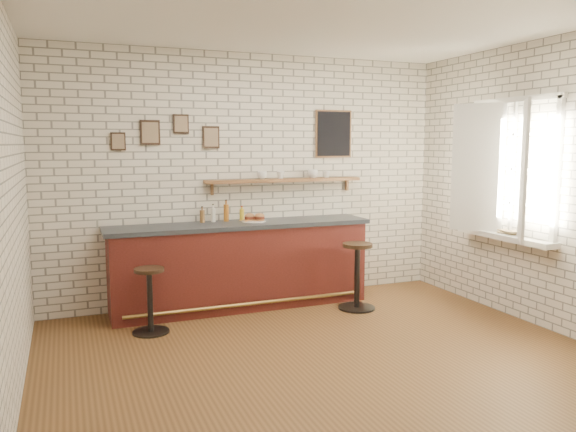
# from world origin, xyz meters

# --- Properties ---
(ground) EXTENTS (5.00, 5.00, 0.00)m
(ground) POSITION_xyz_m (0.00, 0.00, 0.00)
(ground) COLOR brown
(ground) RESTS_ON ground
(bar_counter) EXTENTS (3.10, 0.65, 1.01)m
(bar_counter) POSITION_xyz_m (-0.23, 1.70, 0.51)
(bar_counter) COLOR #511915
(bar_counter) RESTS_ON ground
(sandwich_plate) EXTENTS (0.28, 0.28, 0.01)m
(sandwich_plate) POSITION_xyz_m (-0.06, 1.74, 1.02)
(sandwich_plate) COLOR white
(sandwich_plate) RESTS_ON bar_counter
(ciabatta_sandwich) EXTENTS (0.27, 0.19, 0.08)m
(ciabatta_sandwich) POSITION_xyz_m (-0.05, 1.74, 1.06)
(ciabatta_sandwich) COLOR #B37C49
(ciabatta_sandwich) RESTS_ON sandwich_plate
(potato_chips) EXTENTS (0.26, 0.17, 0.00)m
(potato_chips) POSITION_xyz_m (-0.08, 1.74, 1.02)
(potato_chips) COLOR #E6A151
(potato_chips) RESTS_ON sandwich_plate
(bitters_bottle_brown) EXTENTS (0.06, 0.06, 0.19)m
(bitters_bottle_brown) POSITION_xyz_m (-0.65, 1.88, 1.09)
(bitters_bottle_brown) COLOR brown
(bitters_bottle_brown) RESTS_ON bar_counter
(bitters_bottle_white) EXTENTS (0.05, 0.05, 0.21)m
(bitters_bottle_white) POSITION_xyz_m (-0.51, 1.88, 1.10)
(bitters_bottle_white) COLOR silver
(bitters_bottle_white) RESTS_ON bar_counter
(bitters_bottle_amber) EXTENTS (0.06, 0.06, 0.26)m
(bitters_bottle_amber) POSITION_xyz_m (-0.36, 1.88, 1.12)
(bitters_bottle_amber) COLOR #985418
(bitters_bottle_amber) RESTS_ON bar_counter
(condiment_bottle_yellow) EXTENTS (0.05, 0.05, 0.18)m
(condiment_bottle_yellow) POSITION_xyz_m (-0.16, 1.88, 1.08)
(condiment_bottle_yellow) COLOR gold
(condiment_bottle_yellow) RESTS_ON bar_counter
(bar_stool_left) EXTENTS (0.38, 0.38, 0.68)m
(bar_stool_left) POSITION_xyz_m (-1.37, 1.15, 0.36)
(bar_stool_left) COLOR black
(bar_stool_left) RESTS_ON ground
(bar_stool_right) EXTENTS (0.45, 0.45, 0.78)m
(bar_stool_right) POSITION_xyz_m (1.00, 1.12, 0.42)
(bar_stool_right) COLOR black
(bar_stool_right) RESTS_ON ground
(wall_shelf) EXTENTS (2.00, 0.18, 0.18)m
(wall_shelf) POSITION_xyz_m (0.40, 1.90, 1.48)
(wall_shelf) COLOR brown
(wall_shelf) RESTS_ON ground
(shelf_cup_a) EXTENTS (0.17, 0.17, 0.09)m
(shelf_cup_a) POSITION_xyz_m (0.11, 1.90, 1.55)
(shelf_cup_a) COLOR white
(shelf_cup_a) RESTS_ON wall_shelf
(shelf_cup_b) EXTENTS (0.12, 0.12, 0.09)m
(shelf_cup_b) POSITION_xyz_m (0.35, 1.90, 1.55)
(shelf_cup_b) COLOR white
(shelf_cup_b) RESTS_ON wall_shelf
(shelf_cup_c) EXTENTS (0.13, 0.13, 0.10)m
(shelf_cup_c) POSITION_xyz_m (0.78, 1.90, 1.55)
(shelf_cup_c) COLOR white
(shelf_cup_c) RESTS_ON wall_shelf
(shelf_cup_d) EXTENTS (0.12, 0.12, 0.08)m
(shelf_cup_d) POSITION_xyz_m (0.97, 1.90, 1.54)
(shelf_cup_d) COLOR white
(shelf_cup_d) RESTS_ON wall_shelf
(back_wall_decor) EXTENTS (2.96, 0.02, 0.56)m
(back_wall_decor) POSITION_xyz_m (0.23, 1.98, 2.05)
(back_wall_decor) COLOR black
(back_wall_decor) RESTS_ON ground
(window_sill) EXTENTS (0.20, 1.35, 0.06)m
(window_sill) POSITION_xyz_m (2.40, 0.30, 0.90)
(window_sill) COLOR white
(window_sill) RESTS_ON ground
(casement_window) EXTENTS (0.40, 1.30, 1.56)m
(casement_window) POSITION_xyz_m (2.36, 0.30, 1.65)
(casement_window) COLOR white
(casement_window) RESTS_ON ground
(book_lower) EXTENTS (0.21, 0.25, 0.02)m
(book_lower) POSITION_xyz_m (2.38, 0.27, 0.94)
(book_lower) COLOR tan
(book_lower) RESTS_ON window_sill
(book_upper) EXTENTS (0.21, 0.27, 0.02)m
(book_upper) POSITION_xyz_m (2.38, 0.29, 0.96)
(book_upper) COLOR tan
(book_upper) RESTS_ON book_lower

